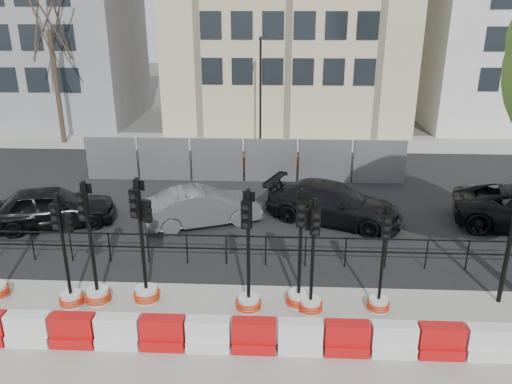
{
  "coord_description": "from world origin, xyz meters",
  "views": [
    {
      "loc": [
        1.54,
        -12.31,
        7.42
      ],
      "look_at": [
        0.82,
        3.0,
        1.73
      ],
      "focal_mm": 35.0,
      "sensor_mm": 36.0,
      "label": 1
    }
  ],
  "objects_px": {
    "car_c": "(333,203)",
    "traffic_signal_h": "(380,290)",
    "traffic_signal_d": "(145,274)",
    "car_a": "(51,207)"
  },
  "relations": [
    {
      "from": "traffic_signal_d",
      "to": "traffic_signal_h",
      "type": "distance_m",
      "value": 6.11
    },
    {
      "from": "traffic_signal_h",
      "to": "car_a",
      "type": "distance_m",
      "value": 11.77
    },
    {
      "from": "car_c",
      "to": "traffic_signal_h",
      "type": "bearing_deg",
      "value": -151.58
    },
    {
      "from": "traffic_signal_h",
      "to": "traffic_signal_d",
      "type": "bearing_deg",
      "value": -176.28
    },
    {
      "from": "traffic_signal_d",
      "to": "car_a",
      "type": "xyz_separation_m",
      "value": [
        -4.61,
        4.74,
        -0.09
      ]
    },
    {
      "from": "traffic_signal_h",
      "to": "car_a",
      "type": "relative_size",
      "value": 0.63
    },
    {
      "from": "traffic_signal_h",
      "to": "car_a",
      "type": "height_order",
      "value": "traffic_signal_h"
    },
    {
      "from": "traffic_signal_h",
      "to": "car_c",
      "type": "bearing_deg",
      "value": 101.08
    },
    {
      "from": "car_c",
      "to": "car_a",
      "type": "bearing_deg",
      "value": 117.38
    },
    {
      "from": "traffic_signal_d",
      "to": "traffic_signal_h",
      "type": "relative_size",
      "value": 1.18
    }
  ]
}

